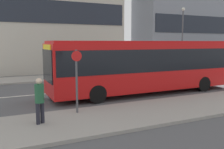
# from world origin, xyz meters

# --- Properties ---
(ground_plane) EXTENTS (120.00, 120.00, 0.00)m
(ground_plane) POSITION_xyz_m (0.00, 0.00, 0.00)
(ground_plane) COLOR #4F4F51
(sidewalk_near) EXTENTS (44.00, 3.50, 0.13)m
(sidewalk_near) POSITION_xyz_m (0.00, -6.25, 0.07)
(sidewalk_near) COLOR gray
(sidewalk_near) RESTS_ON ground_plane
(sidewalk_far) EXTENTS (44.00, 3.50, 0.13)m
(sidewalk_far) POSITION_xyz_m (0.00, 6.25, 0.07)
(sidewalk_far) COLOR gray
(sidewalk_far) RESTS_ON ground_plane
(lane_centerline) EXTENTS (41.80, 0.16, 0.01)m
(lane_centerline) POSITION_xyz_m (0.00, 0.00, 0.00)
(lane_centerline) COLOR silver
(lane_centerline) RESTS_ON ground_plane
(city_bus) EXTENTS (11.91, 2.64, 3.22)m
(city_bus) POSITION_xyz_m (3.38, -2.37, 1.86)
(city_bus) COLOR red
(city_bus) RESTS_ON ground_plane
(parked_car_0) EXTENTS (4.08, 1.68, 1.36)m
(parked_car_0) POSITION_xyz_m (13.29, 3.55, 0.64)
(parked_car_0) COLOR black
(parked_car_0) RESTS_ON ground_plane
(pedestrian_near_stop) EXTENTS (0.34, 0.34, 1.72)m
(pedestrian_near_stop) POSITION_xyz_m (-3.59, -6.01, 1.11)
(pedestrian_near_stop) COLOR #23232D
(pedestrian_near_stop) RESTS_ON sidewalk_near
(bus_stop_sign) EXTENTS (0.44, 0.12, 2.71)m
(bus_stop_sign) POSITION_xyz_m (-1.90, -5.20, 1.71)
(bus_stop_sign) COLOR #4C4C51
(bus_stop_sign) RESTS_ON sidewalk_near
(street_lamp) EXTENTS (0.36, 0.36, 6.56)m
(street_lamp) POSITION_xyz_m (12.86, 5.25, 4.16)
(street_lamp) COLOR #4C4C51
(street_lamp) RESTS_ON sidewalk_far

